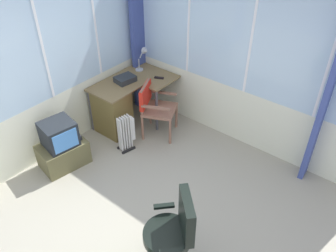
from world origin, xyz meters
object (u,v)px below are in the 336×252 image
(wooden_armchair, at_px, (152,103))
(desk_lamp, at_px, (144,55))
(desk, at_px, (114,108))
(tv_remote, at_px, (159,78))
(office_chair, at_px, (175,229))
(tv_on_stand, at_px, (62,147))
(space_heater, at_px, (127,133))
(paper_tray, at_px, (125,79))

(wooden_armchair, bearing_deg, desk_lamp, 50.26)
(desk, xyz_separation_m, tv_remote, (0.69, -0.35, 0.36))
(wooden_armchair, height_order, office_chair, office_chair)
(tv_remote, height_order, tv_on_stand, tv_remote)
(tv_remote, bearing_deg, wooden_armchair, 179.87)
(tv_remote, xyz_separation_m, space_heater, (-0.93, -0.13, -0.48))
(wooden_armchair, relative_size, office_chair, 0.88)
(tv_remote, height_order, office_chair, office_chair)
(paper_tray, bearing_deg, desk_lamp, 4.35)
(paper_tray, distance_m, wooden_armchair, 0.58)
(desk_lamp, height_order, tv_on_stand, desk_lamp)
(desk, height_order, space_heater, desk)
(desk, height_order, desk_lamp, desk_lamp)
(tv_on_stand, relative_size, space_heater, 1.24)
(desk, distance_m, tv_on_stand, 1.06)
(office_chair, distance_m, tv_on_stand, 2.21)
(tv_on_stand, bearing_deg, desk, 1.27)
(paper_tray, bearing_deg, desk, 179.61)
(wooden_armchair, bearing_deg, tv_remote, 24.41)
(desk, relative_size, tv_on_stand, 1.74)
(office_chair, relative_size, space_heater, 1.66)
(space_heater, bearing_deg, tv_on_stand, 150.68)
(desk_lamp, relative_size, tv_remote, 2.58)
(wooden_armchair, relative_size, space_heater, 1.46)
(desk, relative_size, tv_remote, 8.43)
(tv_remote, bearing_deg, paper_tray, 115.36)
(office_chair, height_order, tv_on_stand, office_chair)
(paper_tray, height_order, space_heater, paper_tray)
(tv_remote, distance_m, paper_tray, 0.54)
(desk_lamp, bearing_deg, paper_tray, -175.65)
(desk, xyz_separation_m, wooden_armchair, (0.32, -0.52, 0.14))
(tv_remote, relative_size, office_chair, 0.15)
(wooden_armchair, xyz_separation_m, space_heater, (-0.55, 0.03, -0.25))
(paper_tray, xyz_separation_m, space_heater, (-0.52, -0.48, -0.51))
(desk_lamp, xyz_separation_m, office_chair, (-2.07, -2.25, -0.45))
(wooden_armchair, bearing_deg, space_heater, 176.41)
(desk, relative_size, paper_tray, 4.21)
(desk_lamp, relative_size, wooden_armchair, 0.45)
(tv_on_stand, bearing_deg, space_heater, -29.32)
(desk, bearing_deg, desk_lamp, 2.64)
(tv_remote, bearing_deg, desk, 128.79)
(desk_lamp, height_order, paper_tray, desk_lamp)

